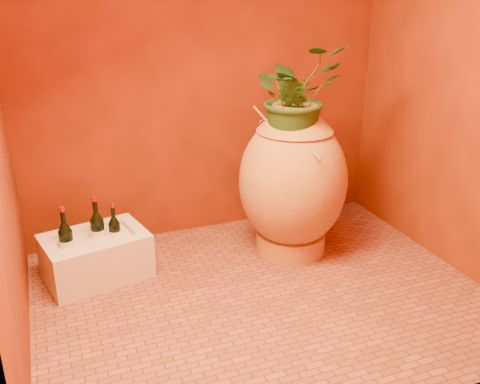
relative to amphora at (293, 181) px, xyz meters
name	(u,v)px	position (x,y,z in m)	size (l,w,h in m)	color
floor	(262,296)	(-0.40, -0.45, -0.49)	(2.50, 2.50, 0.00)	brown
wall_back	(205,51)	(-0.40, 0.55, 0.76)	(2.50, 0.02, 2.50)	#531C04
wall_right	(470,62)	(0.85, -0.45, 0.76)	(0.02, 2.00, 2.50)	#531C04
amphora	(293,181)	(0.00, 0.00, 0.00)	(0.72, 0.72, 0.99)	#BC8335
stone_basin	(96,257)	(-1.25, 0.10, -0.36)	(0.66, 0.52, 0.28)	beige
wine_bottle_a	(115,233)	(-1.12, 0.14, -0.24)	(0.07, 0.07, 0.30)	black
wine_bottle_b	(66,242)	(-1.40, 0.07, -0.22)	(0.08, 0.08, 0.34)	black
wine_bottle_c	(98,232)	(-1.22, 0.14, -0.21)	(0.09, 0.09, 0.35)	black
wall_tap	(264,130)	(0.00, 0.47, 0.21)	(0.07, 0.15, 0.16)	#B47529
plant_main	(296,95)	(-0.01, -0.02, 0.55)	(0.54, 0.47, 0.60)	#1C4017
plant_side	(290,109)	(-0.06, -0.05, 0.48)	(0.21, 0.17, 0.38)	#1C4017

